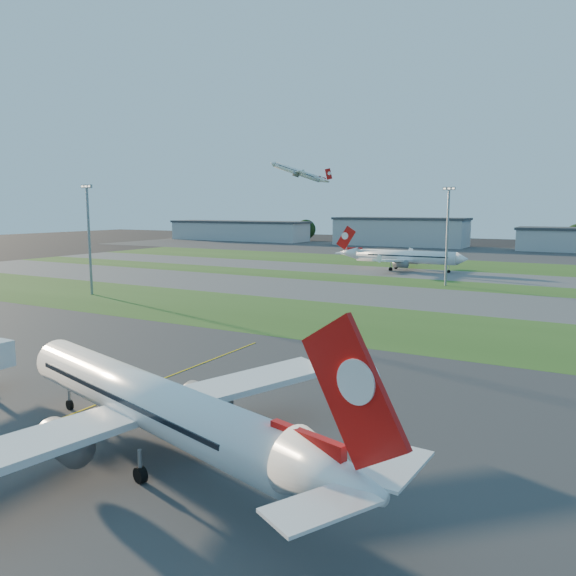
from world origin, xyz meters
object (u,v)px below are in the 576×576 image
Objects in this scene: light_mast_west at (89,232)px; light_mast_centre at (447,230)px; airliner_parked at (148,402)px; airliner_taxiing at (404,257)px.

light_mast_centre is (70.00, 56.00, 0.00)m from light_mast_west.
airliner_taxiing is at bearing 115.24° from airliner_parked.
airliner_parked is 94.99m from light_mast_west.
airliner_parked reaches higher than airliner_taxiing.
light_mast_west is at bearing 156.75° from airliner_parked.
airliner_parked is 115.98m from light_mast_centre.
light_mast_west reaches higher than airliner_parked.
light_mast_west is at bearing -141.34° from light_mast_centre.
light_mast_west reaches higher than airliner_taxiing.
airliner_parked is at bearing -88.33° from light_mast_centre.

